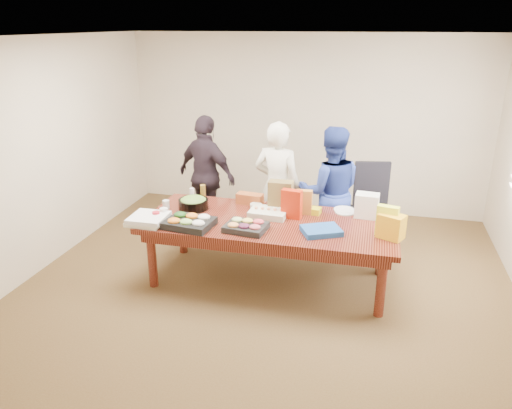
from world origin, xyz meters
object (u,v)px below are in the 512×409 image
(salad_bowl, at_px, (193,204))
(office_chair, at_px, (369,210))
(person_right, at_px, (330,192))
(person_center, at_px, (277,187))
(conference_table, at_px, (269,251))
(sheet_cake, at_px, (269,213))

(salad_bowl, bearing_deg, office_chair, 25.98)
(person_right, bearing_deg, office_chair, -167.64)
(person_center, xyz_separation_m, salad_bowl, (-0.87, -0.73, -0.04))
(office_chair, bearing_deg, person_center, -178.93)
(conference_table, distance_m, office_chair, 1.57)
(salad_bowl, bearing_deg, sheet_cake, -0.94)
(conference_table, distance_m, sheet_cake, 0.43)
(office_chair, relative_size, salad_bowl, 3.08)
(office_chair, height_order, person_right, person_right)
(conference_table, height_order, sheet_cake, sheet_cake)
(person_center, distance_m, salad_bowl, 1.13)
(person_right, bearing_deg, person_center, -9.45)
(person_center, xyz_separation_m, sheet_cake, (0.05, -0.74, -0.06))
(person_center, relative_size, sheet_cake, 4.06)
(person_right, bearing_deg, conference_table, 45.59)
(conference_table, relative_size, salad_bowl, 7.93)
(conference_table, distance_m, person_right, 1.17)
(sheet_cake, bearing_deg, person_right, 54.60)
(conference_table, relative_size, person_center, 1.65)
(office_chair, distance_m, sheet_cake, 1.52)
(person_right, distance_m, salad_bowl, 1.71)
(sheet_cake, bearing_deg, salad_bowl, -177.90)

